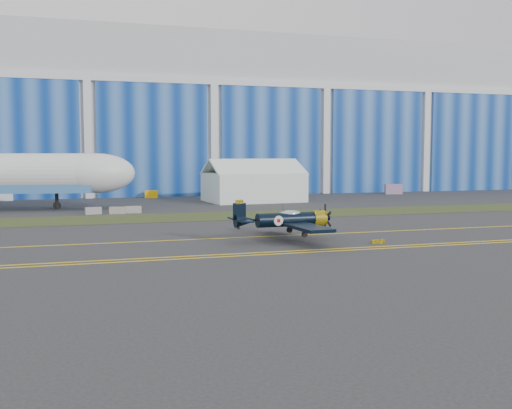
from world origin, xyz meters
name	(u,v)px	position (x,y,z in m)	size (l,w,h in m)	color
ground	(104,236)	(0.00, 0.00, 0.00)	(260.00, 260.00, 0.00)	#333436
grass_median	(98,220)	(0.00, 14.00, 0.02)	(260.00, 10.00, 0.02)	#475128
hangar	(85,118)	(0.00, 71.79, 14.96)	(220.00, 45.70, 30.00)	silver
taxiway_centreline	(107,243)	(0.00, -5.00, 0.01)	(200.00, 0.20, 0.02)	yellow
edge_line_near	(115,262)	(0.00, -14.50, 0.01)	(80.00, 0.20, 0.02)	yellow
edge_line_far	(114,260)	(0.00, -13.50, 0.01)	(80.00, 0.20, 0.02)	yellow
guard_board_right	(378,242)	(22.00, -12.00, 0.17)	(1.20, 0.15, 0.35)	yellow
warbird	(286,220)	(15.19, -7.81, 1.84)	(10.87, 12.86, 3.65)	black
tent	(253,180)	(25.01, 34.71, 3.43)	(15.48, 11.81, 6.86)	white
tug	(152,194)	(10.31, 47.06, 0.64)	(2.20, 1.37, 1.28)	#FFC106
gse_box	(393,189)	(55.46, 43.54, 0.94)	(3.14, 1.67, 1.88)	#A27EA5
barrier_a	(93,211)	(-0.30, 20.70, 0.45)	(2.00, 0.60, 0.90)	gray
barrier_b	(117,210)	(2.65, 20.35, 0.45)	(2.00, 0.60, 0.90)	gray
barrier_c	(134,210)	(4.71, 20.72, 0.45)	(2.00, 0.60, 0.90)	#9D9995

